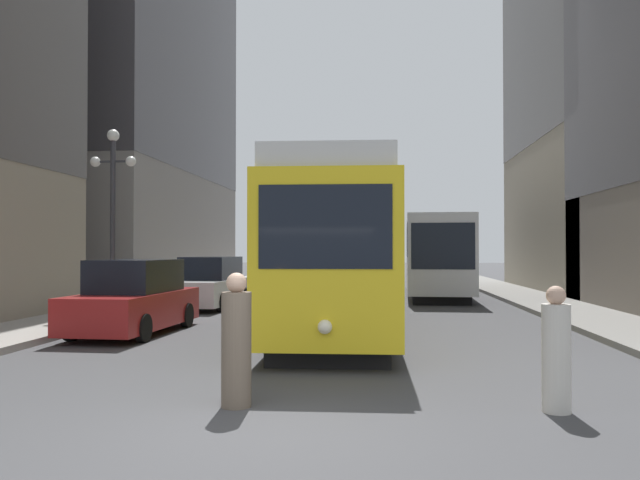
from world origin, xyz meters
TOP-DOWN VIEW (x-y plane):
  - ground_plane at (0.00, 0.00)m, footprint 200.00×200.00m
  - sidewalk_left at (-7.41, 40.00)m, footprint 2.59×120.00m
  - sidewalk_right at (7.41, 40.00)m, footprint 2.59×120.00m
  - streetcar at (0.19, 10.14)m, footprint 2.92×13.53m
  - transit_bus at (3.74, 22.95)m, footprint 3.02×12.70m
  - parked_car_left_near at (-4.81, 8.32)m, footprint 2.02×4.67m
  - parked_car_left_mid at (-4.81, 15.41)m, footprint 2.07×4.87m
  - pedestrian_crossing_near at (3.47, 1.38)m, footprint 0.36×0.36m
  - pedestrian_crossing_far at (-0.63, 1.27)m, footprint 0.39×0.39m
  - lamp_post_left_near at (-6.71, 11.40)m, footprint 1.41×0.36m
  - building_left_corner at (-15.48, 27.08)m, footprint 14.16×18.75m

SIDE VIEW (x-z plane):
  - ground_plane at x=0.00m, z-range 0.00..0.00m
  - sidewalk_left at x=-7.41m, z-range 0.00..0.15m
  - sidewalk_right at x=7.41m, z-range 0.00..0.15m
  - pedestrian_crossing_near at x=3.47m, z-range -0.06..1.55m
  - pedestrian_crossing_far at x=-0.63m, z-range -0.06..1.70m
  - parked_car_left_near at x=-4.81m, z-range -0.07..1.75m
  - parked_car_left_mid at x=-4.81m, z-range -0.07..1.75m
  - transit_bus at x=3.74m, z-range 0.22..3.67m
  - streetcar at x=0.19m, z-range 0.16..4.05m
  - lamp_post_left_near at x=-6.71m, z-range 1.01..6.53m
  - building_left_corner at x=-15.48m, z-range 0.37..25.29m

